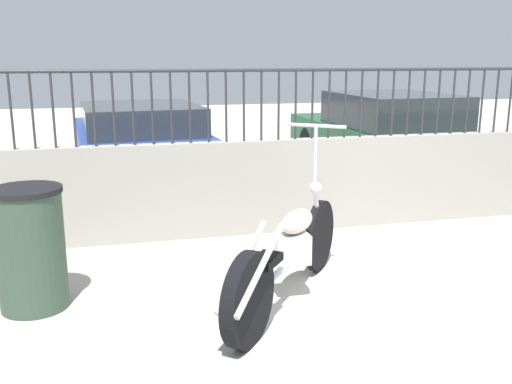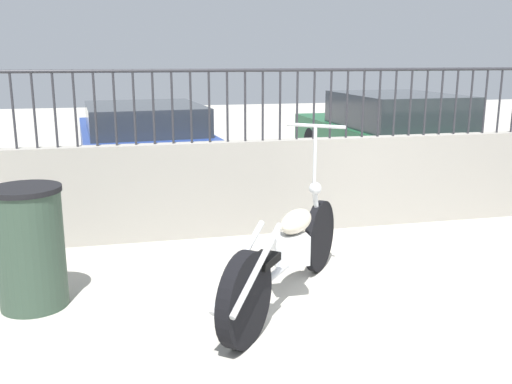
{
  "view_description": "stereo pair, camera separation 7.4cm",
  "coord_description": "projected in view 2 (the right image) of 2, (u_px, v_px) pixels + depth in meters",
  "views": [
    {
      "loc": [
        -2.31,
        -2.97,
        1.93
      ],
      "look_at": [
        -1.07,
        2.02,
        0.7
      ],
      "focal_mm": 40.0,
      "sensor_mm": 36.0,
      "label": 1
    },
    {
      "loc": [
        -2.24,
        -2.99,
        1.93
      ],
      "look_at": [
        -1.07,
        2.02,
        0.7
      ],
      "focal_mm": 40.0,
      "sensor_mm": 36.0,
      "label": 2
    }
  ],
  "objects": [
    {
      "name": "trash_bin",
      "position": [
        30.0,
        247.0,
        4.41
      ],
      "size": [
        0.54,
        0.54,
        0.97
      ],
      "color": "#334738",
      "rests_on": "ground_plane"
    },
    {
      "name": "fence_railing",
      "position": [
        331.0,
        91.0,
        6.24
      ],
      "size": [
        9.06,
        0.04,
        0.77
      ],
      "color": "#2D2D33",
      "rests_on": "low_wall"
    },
    {
      "name": "ground_plane",
      "position": [
        482.0,
        355.0,
        3.77
      ],
      "size": [
        40.0,
        40.0,
        0.0
      ],
      "primitive_type": "plane",
      "color": "#B7B2A5"
    },
    {
      "name": "motorcycle_silver",
      "position": [
        283.0,
        258.0,
        4.41
      ],
      "size": [
        1.46,
        1.8,
        1.38
      ],
      "rotation": [
        0.0,
        0.0,
        0.9
      ],
      "color": "black",
      "rests_on": "ground_plane"
    },
    {
      "name": "car_blue",
      "position": [
        144.0,
        142.0,
        8.82
      ],
      "size": [
        2.17,
        4.48,
        1.22
      ],
      "rotation": [
        0.0,
        0.0,
        1.65
      ],
      "color": "black",
      "rests_on": "ground_plane"
    },
    {
      "name": "low_wall",
      "position": [
        328.0,
        183.0,
        6.48
      ],
      "size": [
        9.06,
        0.18,
        1.04
      ],
      "color": "#9E998E",
      "rests_on": "ground_plane"
    },
    {
      "name": "car_green",
      "position": [
        391.0,
        135.0,
        9.31
      ],
      "size": [
        1.86,
        4.53,
        1.35
      ],
      "rotation": [
        0.0,
        0.0,
        1.59
      ],
      "color": "black",
      "rests_on": "ground_plane"
    }
  ]
}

